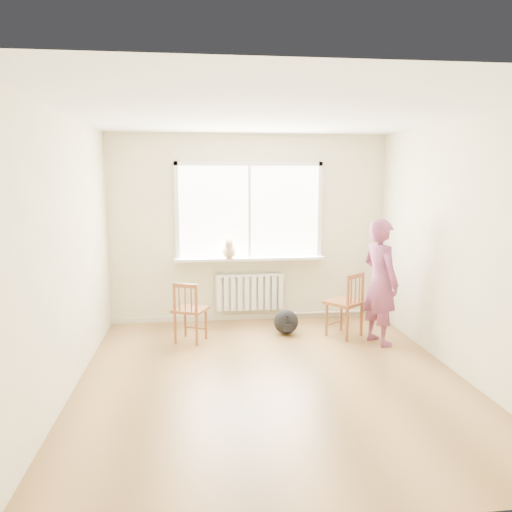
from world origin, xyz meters
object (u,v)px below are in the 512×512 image
object	(u,v)px
cat	(229,250)
chair_left	(189,312)
backpack	(286,322)
person	(380,282)
chair_right	(347,304)

from	to	relation	value
cat	chair_left	bearing A→B (deg)	-122.39
backpack	person	bearing A→B (deg)	-24.70
chair_left	chair_right	distance (m)	2.07
chair_left	person	world-z (taller)	person
chair_left	person	xyz separation A→B (m)	(2.39, -0.32, 0.39)
chair_right	backpack	world-z (taller)	chair_right
chair_left	backpack	distance (m)	1.32
backpack	chair_right	bearing A→B (deg)	-15.04
person	cat	size ratio (longest dim) A/B	3.45
cat	backpack	size ratio (longest dim) A/B	1.39
cat	chair_right	bearing A→B (deg)	-23.53
chair_left	chair_right	size ratio (longest dim) A/B	0.91
chair_left	cat	bearing A→B (deg)	-102.44
person	cat	distance (m)	2.14
chair_right	cat	distance (m)	1.81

